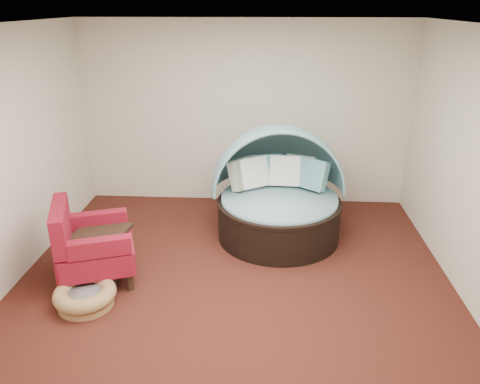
# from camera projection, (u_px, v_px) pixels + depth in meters

# --- Properties ---
(floor) EXTENTS (5.00, 5.00, 0.00)m
(floor) POSITION_uv_depth(u_px,v_px,m) (234.00, 283.00, 5.37)
(floor) COLOR #491D15
(floor) RESTS_ON ground
(wall_back) EXTENTS (5.00, 0.00, 5.00)m
(wall_back) POSITION_uv_depth(u_px,v_px,m) (245.00, 115.00, 7.16)
(wall_back) COLOR beige
(wall_back) RESTS_ON floor
(wall_front) EXTENTS (5.00, 0.00, 5.00)m
(wall_front) POSITION_uv_depth(u_px,v_px,m) (199.00, 320.00, 2.53)
(wall_front) COLOR beige
(wall_front) RESTS_ON floor
(wall_left) EXTENTS (0.00, 5.00, 5.00)m
(wall_left) POSITION_uv_depth(u_px,v_px,m) (0.00, 164.00, 4.98)
(wall_left) COLOR beige
(wall_left) RESTS_ON floor
(ceiling) EXTENTS (5.00, 5.00, 0.00)m
(ceiling) POSITION_uv_depth(u_px,v_px,m) (232.00, 25.00, 4.32)
(ceiling) COLOR white
(ceiling) RESTS_ON wall_back
(canopy_daybed) EXTENTS (1.89, 1.82, 1.52)m
(canopy_daybed) POSITION_uv_depth(u_px,v_px,m) (279.00, 186.00, 6.27)
(canopy_daybed) COLOR black
(canopy_daybed) RESTS_ON floor
(pet_basket) EXTENTS (0.77, 0.77, 0.23)m
(pet_basket) POSITION_uv_depth(u_px,v_px,m) (85.00, 296.00, 4.94)
(pet_basket) COLOR olive
(pet_basket) RESTS_ON floor
(red_armchair) EXTENTS (1.06, 1.06, 0.98)m
(red_armchair) POSITION_uv_depth(u_px,v_px,m) (89.00, 245.00, 5.28)
(red_armchair) COLOR black
(red_armchair) RESTS_ON floor
(side_table) EXTENTS (0.65, 0.65, 0.55)m
(side_table) POSITION_uv_depth(u_px,v_px,m) (102.00, 246.00, 5.47)
(side_table) COLOR black
(side_table) RESTS_ON floor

